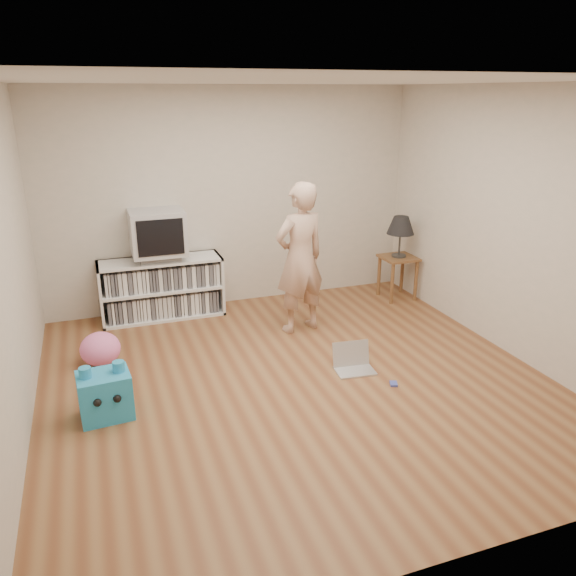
# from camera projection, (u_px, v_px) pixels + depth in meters

# --- Properties ---
(ground) EXTENTS (4.50, 4.50, 0.00)m
(ground) POSITION_uv_depth(u_px,v_px,m) (297.00, 381.00, 5.16)
(ground) COLOR brown
(ground) RESTS_ON ground
(walls) EXTENTS (4.52, 4.52, 2.60)m
(walls) POSITION_uv_depth(u_px,v_px,m) (297.00, 245.00, 4.73)
(walls) COLOR beige
(walls) RESTS_ON ground
(ceiling) EXTENTS (4.50, 4.50, 0.01)m
(ceiling) POSITION_uv_depth(u_px,v_px,m) (298.00, 81.00, 4.30)
(ceiling) COLOR white
(ceiling) RESTS_ON walls
(media_unit) EXTENTS (1.40, 0.45, 0.70)m
(media_unit) POSITION_uv_depth(u_px,v_px,m) (162.00, 288.00, 6.56)
(media_unit) COLOR white
(media_unit) RESTS_ON ground
(dvd_deck) EXTENTS (0.45, 0.35, 0.07)m
(dvd_deck) POSITION_uv_depth(u_px,v_px,m) (159.00, 256.00, 6.42)
(dvd_deck) COLOR gray
(dvd_deck) RESTS_ON media_unit
(crt_tv) EXTENTS (0.60, 0.53, 0.50)m
(crt_tv) POSITION_uv_depth(u_px,v_px,m) (157.00, 232.00, 6.32)
(crt_tv) COLOR #B3B3B8
(crt_tv) RESTS_ON dvd_deck
(side_table) EXTENTS (0.42, 0.42, 0.55)m
(side_table) POSITION_uv_depth(u_px,v_px,m) (398.00, 267.00, 7.12)
(side_table) COLOR brown
(side_table) RESTS_ON ground
(table_lamp) EXTENTS (0.34, 0.34, 0.52)m
(table_lamp) POSITION_uv_depth(u_px,v_px,m) (401.00, 226.00, 6.95)
(table_lamp) COLOR #333333
(table_lamp) RESTS_ON side_table
(person) EXTENTS (0.68, 0.52, 1.65)m
(person) POSITION_uv_depth(u_px,v_px,m) (300.00, 258.00, 6.02)
(person) COLOR #D2A78F
(person) RESTS_ON ground
(laptop) EXTENTS (0.39, 0.33, 0.25)m
(laptop) POSITION_uv_depth(u_px,v_px,m) (353.00, 362.00, 5.37)
(laptop) COLOR silver
(laptop) RESTS_ON ground
(playing_cards) EXTENTS (0.09, 0.11, 0.02)m
(playing_cards) POSITION_uv_depth(u_px,v_px,m) (394.00, 384.00, 5.10)
(playing_cards) COLOR #424FB0
(playing_cards) RESTS_ON ground
(plush_blue) EXTENTS (0.43, 0.38, 0.47)m
(plush_blue) POSITION_uv_depth(u_px,v_px,m) (105.00, 395.00, 4.54)
(plush_blue) COLOR #2194CF
(plush_blue) RESTS_ON ground
(plush_pink) EXTENTS (0.45, 0.45, 0.33)m
(plush_pink) POSITION_uv_depth(u_px,v_px,m) (100.00, 349.00, 5.44)
(plush_pink) COLOR pink
(plush_pink) RESTS_ON ground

